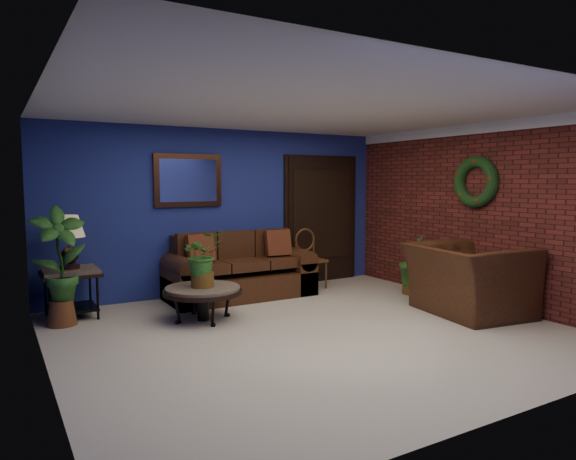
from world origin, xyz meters
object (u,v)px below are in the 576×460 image
table_lamp (69,235)px  armchair (468,280)px  side_chair (309,254)px  coffee_table (203,291)px  sofa (238,275)px  end_table (71,280)px

table_lamp → armchair: table_lamp is taller
table_lamp → side_chair: table_lamp is taller
coffee_table → side_chair: (2.19, 1.02, 0.18)m
side_chair → table_lamp: bearing=179.8°
armchair → coffee_table: bearing=73.4°
coffee_table → armchair: 3.38m
table_lamp → side_chair: (3.58, 0.07, -0.50)m
armchair → side_chair: bearing=27.9°
table_lamp → side_chair: bearing=1.1°
sofa → armchair: sofa is taller
coffee_table → armchair: armchair is taller
coffee_table → armchair: bearing=-24.9°
armchair → table_lamp: bearing=70.2°
coffee_table → table_lamp: table_lamp is taller
sofa → side_chair: bearing=1.8°
end_table → armchair: bearing=-28.1°
end_table → armchair: 5.05m
coffee_table → table_lamp: (-1.39, 0.95, 0.68)m
end_table → table_lamp: bearing=45.0°
sofa → table_lamp: 2.43m
end_table → table_lamp: size_ratio=1.05×
side_chair → armchair: bearing=-71.7°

